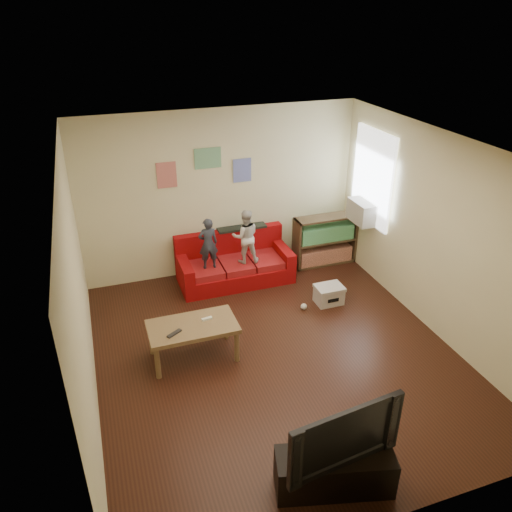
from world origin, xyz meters
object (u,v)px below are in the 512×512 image
object	(u,v)px
sofa	(234,264)
child_a	(208,244)
bookshelf	(325,243)
child_b	(245,237)
television	(339,430)
file_box	(329,294)
coffee_table	(193,329)
tv_stand	(334,472)

from	to	relation	value
sofa	child_a	xyz separation A→B (m)	(-0.45, -0.16, 0.53)
bookshelf	child_b	bearing A→B (deg)	-172.45
child_a	television	world-z (taller)	child_a
file_box	sofa	bearing A→B (deg)	134.43
sofa	coffee_table	xyz separation A→B (m)	(-1.08, -1.77, 0.16)
child_a	file_box	xyz separation A→B (m)	(1.60, -1.00, -0.65)
coffee_table	file_box	distance (m)	2.32
bookshelf	tv_stand	xyz separation A→B (m)	(-1.91, -4.13, -0.18)
coffee_table	tv_stand	world-z (taller)	coffee_table
sofa	file_box	world-z (taller)	sofa
sofa	bookshelf	xyz separation A→B (m)	(1.64, 0.04, 0.12)
child_b	file_box	world-z (taller)	child_b
child_b	coffee_table	bearing A→B (deg)	62.33
coffee_table	television	world-z (taller)	television
sofa	tv_stand	bearing A→B (deg)	-93.72
child_b	file_box	distance (m)	1.57
child_a	coffee_table	distance (m)	1.76
file_box	tv_stand	xyz separation A→B (m)	(-1.41, -2.93, 0.06)
sofa	coffee_table	world-z (taller)	sofa
sofa	bookshelf	size ratio (longest dim) A/B	1.67
child_a	file_box	size ratio (longest dim) A/B	1.99
file_box	television	size ratio (longest dim) A/B	0.37
child_b	coffee_table	distance (m)	2.06
sofa	tv_stand	distance (m)	4.11
tv_stand	coffee_table	bearing A→B (deg)	123.83
sofa	television	xyz separation A→B (m)	(-0.27, -4.10, 0.47)
bookshelf	tv_stand	bearing A→B (deg)	-114.78
child_b	bookshelf	size ratio (longest dim) A/B	0.81
bookshelf	television	size ratio (longest dim) A/B	0.96
child_a	tv_stand	size ratio (longest dim) A/B	0.75
child_b	tv_stand	distance (m)	4.01
child_b	file_box	size ratio (longest dim) A/B	2.12
bookshelf	television	bearing A→B (deg)	-114.78
child_a	coffee_table	size ratio (longest dim) A/B	0.74
bookshelf	coffee_table	bearing A→B (deg)	-146.42
file_box	television	xyz separation A→B (m)	(-1.41, -2.93, 0.59)
child_a	bookshelf	bearing A→B (deg)	-173.23
coffee_table	tv_stand	xyz separation A→B (m)	(0.81, -2.33, -0.22)
child_a	television	distance (m)	3.94
coffee_table	tv_stand	bearing A→B (deg)	-70.87
child_b	tv_stand	size ratio (longest dim) A/B	0.80
child_a	television	bearing A→B (deg)	94.06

